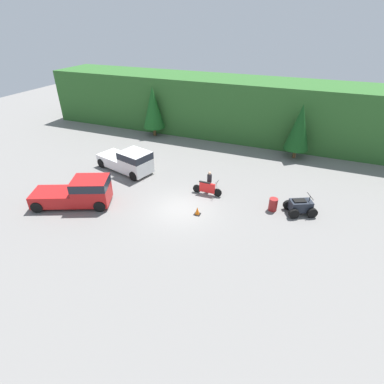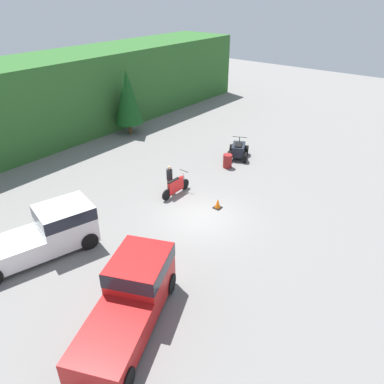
{
  "view_description": "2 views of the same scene",
  "coord_description": "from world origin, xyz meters",
  "views": [
    {
      "loc": [
        7.17,
        -15.48,
        11.43
      ],
      "look_at": [
        0.51,
        0.95,
        0.95
      ],
      "focal_mm": 28.0,
      "sensor_mm": 36.0,
      "label": 1
    },
    {
      "loc": [
        -12.82,
        -9.66,
        10.47
      ],
      "look_at": [
        0.51,
        0.95,
        0.95
      ],
      "focal_mm": 35.0,
      "sensor_mm": 36.0,
      "label": 2
    }
  ],
  "objects": [
    {
      "name": "tree_mid_left",
      "position": [
        6.34,
        11.85,
        2.92
      ],
      "size": [
        2.19,
        2.19,
        4.97
      ],
      "color": "brown",
      "rests_on": "ground_plane"
    },
    {
      "name": "rider_person",
      "position": [
        1.07,
        3.0,
        0.9
      ],
      "size": [
        0.39,
        0.39,
        1.65
      ],
      "rotation": [
        0.0,
        0.0,
        -0.15
      ],
      "color": "brown",
      "rests_on": "ground_plane"
    },
    {
      "name": "ground_plane",
      "position": [
        0.0,
        0.0,
        0.0
      ],
      "size": [
        80.0,
        80.0,
        0.0
      ],
      "primitive_type": "plane",
      "color": "slate"
    },
    {
      "name": "hillside_backdrop",
      "position": [
        0.0,
        16.0,
        2.94
      ],
      "size": [
        44.0,
        6.0,
        5.87
      ],
      "color": "#2D6028",
      "rests_on": "ground_plane"
    },
    {
      "name": "traffic_cone",
      "position": [
        1.33,
        -0.14,
        0.25
      ],
      "size": [
        0.42,
        0.42,
        0.55
      ],
      "color": "black",
      "rests_on": "ground_plane"
    },
    {
      "name": "pickup_truck_red",
      "position": [
        -6.59,
        -2.04,
        1.03
      ],
      "size": [
        5.54,
        3.85,
        1.99
      ],
      "rotation": [
        0.0,
        0.0,
        0.41
      ],
      "color": "red",
      "rests_on": "ground_plane"
    },
    {
      "name": "quad_atv",
      "position": [
        7.61,
        2.56,
        0.53
      ],
      "size": [
        2.28,
        2.0,
        1.32
      ],
      "rotation": [
        0.0,
        0.0,
        0.46
      ],
      "color": "black",
      "rests_on": "ground_plane"
    },
    {
      "name": "dirt_bike",
      "position": [
        1.07,
        2.55,
        0.5
      ],
      "size": [
        2.22,
        0.6,
        1.21
      ],
      "rotation": [
        0.0,
        0.0,
        0.01
      ],
      "color": "black",
      "rests_on": "ground_plane"
    },
    {
      "name": "pickup_truck_second",
      "position": [
        -6.24,
        3.61,
        1.03
      ],
      "size": [
        5.4,
        3.22,
        1.99
      ],
      "rotation": [
        0.0,
        0.0,
        -0.27
      ],
      "color": "white",
      "rests_on": "ground_plane"
    },
    {
      "name": "steel_barrel",
      "position": [
        5.88,
        2.28,
        0.44
      ],
      "size": [
        0.58,
        0.58,
        0.88
      ],
      "color": "maroon",
      "rests_on": "ground_plane"
    }
  ]
}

